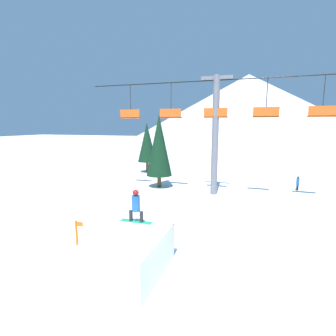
{
  "coord_description": "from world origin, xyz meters",
  "views": [
    {
      "loc": [
        3.18,
        -7.94,
        5.58
      ],
      "look_at": [
        -1.14,
        5.04,
        3.3
      ],
      "focal_mm": 28.0,
      "sensor_mm": 36.0,
      "label": 1
    }
  ],
  "objects_px": {
    "pine_tree_near": "(159,145)",
    "trail_marker": "(77,233)",
    "distant_skier": "(298,183)",
    "snow_ramp": "(128,254)",
    "snowboarder": "(136,206)"
  },
  "relations": [
    {
      "from": "snow_ramp",
      "to": "trail_marker",
      "type": "height_order",
      "value": "snow_ramp"
    },
    {
      "from": "pine_tree_near",
      "to": "distant_skier",
      "type": "relative_size",
      "value": 5.26
    },
    {
      "from": "snowboarder",
      "to": "pine_tree_near",
      "type": "relative_size",
      "value": 0.22
    },
    {
      "from": "snow_ramp",
      "to": "trail_marker",
      "type": "distance_m",
      "value": 3.39
    },
    {
      "from": "pine_tree_near",
      "to": "distant_skier",
      "type": "height_order",
      "value": "pine_tree_near"
    },
    {
      "from": "pine_tree_near",
      "to": "trail_marker",
      "type": "bearing_deg",
      "value": -87.6
    },
    {
      "from": "snowboarder",
      "to": "distant_skier",
      "type": "distance_m",
      "value": 16.82
    },
    {
      "from": "snowboarder",
      "to": "trail_marker",
      "type": "height_order",
      "value": "snowboarder"
    },
    {
      "from": "pine_tree_near",
      "to": "distant_skier",
      "type": "bearing_deg",
      "value": 12.34
    },
    {
      "from": "trail_marker",
      "to": "distant_skier",
      "type": "height_order",
      "value": "trail_marker"
    },
    {
      "from": "snowboarder",
      "to": "distant_skier",
      "type": "height_order",
      "value": "snowboarder"
    },
    {
      "from": "distant_skier",
      "to": "trail_marker",
      "type": "bearing_deg",
      "value": -126.99
    },
    {
      "from": "trail_marker",
      "to": "distant_skier",
      "type": "xyz_separation_m",
      "value": [
        11.14,
        14.79,
        -0.02
      ]
    },
    {
      "from": "snowboarder",
      "to": "distant_skier",
      "type": "relative_size",
      "value": 1.14
    },
    {
      "from": "snow_ramp",
      "to": "trail_marker",
      "type": "bearing_deg",
      "value": 160.36
    }
  ]
}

